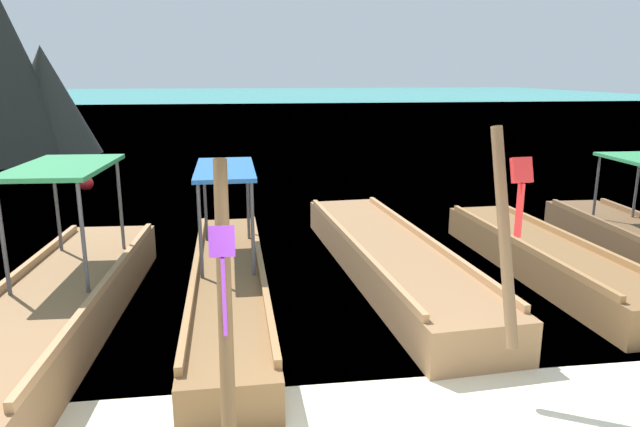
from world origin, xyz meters
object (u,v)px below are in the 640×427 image
object	(u,v)px
longtail_boat_pink_ribbon	(56,306)
longtail_boat_violet_ribbon	(229,283)
mooring_buoy_near	(86,183)
longtail_boat_red_ribbon	(390,259)
longtail_boat_orange_ribbon	(546,259)

from	to	relation	value
longtail_boat_pink_ribbon	longtail_boat_violet_ribbon	size ratio (longest dim) A/B	0.97
longtail_boat_pink_ribbon	mooring_buoy_near	world-z (taller)	longtail_boat_pink_ribbon
longtail_boat_pink_ribbon	longtail_boat_red_ribbon	bearing A→B (deg)	17.18
longtail_boat_red_ribbon	longtail_boat_orange_ribbon	world-z (taller)	longtail_boat_orange_ribbon
longtail_boat_pink_ribbon	longtail_boat_red_ribbon	distance (m)	4.95
mooring_buoy_near	longtail_boat_violet_ribbon	bearing A→B (deg)	-64.95
longtail_boat_violet_ribbon	longtail_boat_red_ribbon	world-z (taller)	longtail_boat_red_ribbon
longtail_boat_orange_ribbon	longtail_boat_violet_ribbon	bearing A→B (deg)	-174.68
longtail_boat_orange_ribbon	mooring_buoy_near	xyz separation A→B (m)	(-9.23, 8.35, -0.09)
longtail_boat_violet_ribbon	mooring_buoy_near	world-z (taller)	longtail_boat_violet_ribbon
longtail_boat_violet_ribbon	mooring_buoy_near	distance (m)	9.74
longtail_boat_orange_ribbon	longtail_boat_pink_ribbon	bearing A→B (deg)	-171.03
longtail_boat_red_ribbon	longtail_boat_orange_ribbon	bearing A→B (deg)	-7.12
longtail_boat_violet_ribbon	longtail_boat_red_ribbon	distance (m)	2.69
longtail_boat_orange_ribbon	mooring_buoy_near	bearing A→B (deg)	137.86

